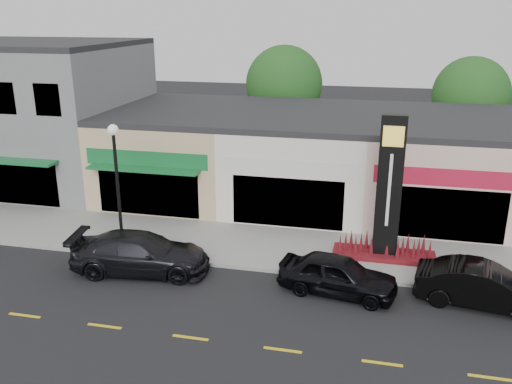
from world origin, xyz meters
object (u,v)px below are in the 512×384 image
lamp_west_near (117,176)px  car_dark_sedan (141,253)px  car_black_sedan (338,275)px  car_black_conv (484,286)px  pylon_sign (387,209)px

lamp_west_near → car_dark_sedan: 3.44m
car_black_sedan → car_black_conv: size_ratio=0.94×
lamp_west_near → pylon_sign: pylon_sign is taller
car_dark_sedan → pylon_sign: bearing=-78.7°
car_black_sedan → pylon_sign: bearing=-17.9°
car_black_conv → lamp_west_near: bearing=93.8°
car_dark_sedan → car_black_sedan: car_dark_sedan is taller
car_dark_sedan → car_black_conv: 12.86m
pylon_sign → lamp_west_near: bearing=-171.2°
car_dark_sedan → car_black_sedan: (7.79, -0.01, -0.06)m
car_black_sedan → car_black_conv: (5.07, 0.22, 0.02)m
pylon_sign → car_black_sedan: size_ratio=1.38×
car_dark_sedan → car_black_sedan: 7.79m
car_dark_sedan → car_black_conv: car_dark_sedan is taller
pylon_sign → car_black_sedan: 3.94m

